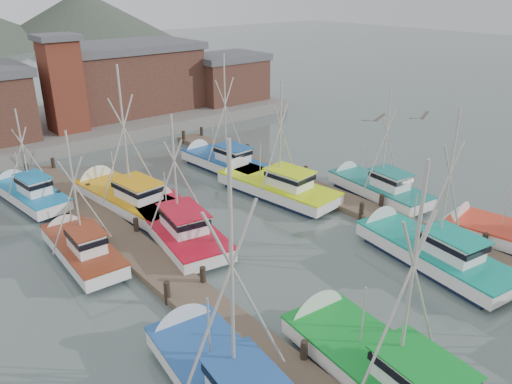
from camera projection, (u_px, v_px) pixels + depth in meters
ground at (362, 289)px, 24.58m from camera, size 260.00×260.00×0.00m
dock_left at (197, 301)px, 23.26m from camera, size 2.30×46.00×1.50m
dock_right at (383, 218)px, 31.47m from camera, size 2.30×46.00×1.50m
quay at (75, 124)px, 50.60m from camera, size 44.00×16.00×1.20m
shed_center at (126, 77)px, 52.52m from camera, size 14.84×9.54×6.90m
shed_right at (227, 77)px, 57.18m from camera, size 8.48×6.36×5.20m
lookout_tower at (63, 83)px, 44.65m from camera, size 3.60×3.60×8.50m
boat_4 at (381, 367)px, 18.61m from camera, size 4.08×10.27×10.06m
boat_5 at (425, 249)px, 26.81m from camera, size 4.14×9.72×9.42m
boat_6 at (224, 380)px, 18.01m from camera, size 4.36×9.72×10.80m
boat_8 at (174, 224)px, 29.66m from camera, size 4.57×10.18×8.37m
boat_9 at (271, 185)px, 35.18m from camera, size 4.15×9.96×9.02m
boat_10 at (80, 247)px, 27.03m from camera, size 3.21×7.72×7.90m
boat_11 at (374, 187)px, 34.96m from camera, size 3.37×8.41×8.33m
boat_12 at (125, 197)px, 33.36m from camera, size 4.17×10.13×10.35m
boat_13 at (221, 161)px, 39.94m from camera, size 3.90×8.87×9.88m
boat_14 at (28, 193)px, 33.95m from camera, size 3.27×8.10×7.19m
gull_near at (419, 117)px, 20.31m from camera, size 1.55×0.66×0.24m
gull_far at (374, 120)px, 20.30m from camera, size 1.55×0.63×0.24m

